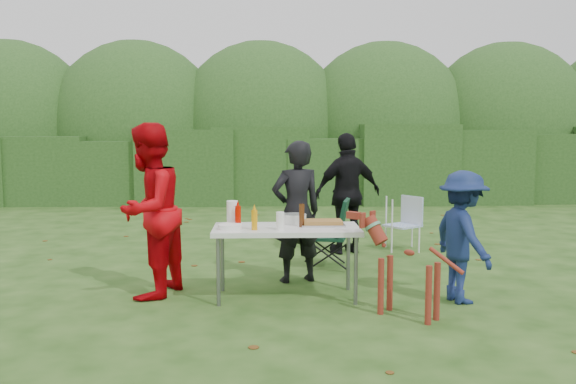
{
  "coord_description": "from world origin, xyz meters",
  "views": [
    {
      "loc": [
        0.12,
        -6.24,
        1.75
      ],
      "look_at": [
        0.38,
        0.91,
        1.0
      ],
      "focal_mm": 38.0,
      "sensor_mm": 36.0,
      "label": 1
    }
  ],
  "objects_px": {
    "folding_table": "(286,232)",
    "ketchup_bottle": "(238,217)",
    "dog": "(409,268)",
    "child": "(463,237)",
    "mustard_bottle": "(254,220)",
    "person_red_jacket": "(148,211)",
    "person_black_puffy": "(348,193)",
    "lawn_chair": "(402,223)",
    "beer_bottle": "(302,215)",
    "person_cook": "(296,212)",
    "camping_chair": "(327,233)",
    "paper_towel_roll": "(232,213)"
  },
  "relations": [
    {
      "from": "camping_chair",
      "to": "beer_bottle",
      "type": "height_order",
      "value": "beer_bottle"
    },
    {
      "from": "folding_table",
      "to": "person_cook",
      "type": "xyz_separation_m",
      "value": [
        0.14,
        0.67,
        0.12
      ]
    },
    {
      "from": "person_black_puffy",
      "to": "camping_chair",
      "type": "height_order",
      "value": "person_black_puffy"
    },
    {
      "from": "lawn_chair",
      "to": "mustard_bottle",
      "type": "xyz_separation_m",
      "value": [
        -2.08,
        -2.59,
        0.45
      ]
    },
    {
      "from": "person_cook",
      "to": "camping_chair",
      "type": "distance_m",
      "value": 0.9
    },
    {
      "from": "lawn_chair",
      "to": "paper_towel_roll",
      "type": "distance_m",
      "value": 3.3
    },
    {
      "from": "mustard_bottle",
      "to": "person_red_jacket",
      "type": "bearing_deg",
      "value": 166.44
    },
    {
      "from": "person_cook",
      "to": "beer_bottle",
      "type": "relative_size",
      "value": 6.72
    },
    {
      "from": "folding_table",
      "to": "dog",
      "type": "distance_m",
      "value": 1.33
    },
    {
      "from": "dog",
      "to": "ketchup_bottle",
      "type": "distance_m",
      "value": 1.79
    },
    {
      "from": "folding_table",
      "to": "paper_towel_roll",
      "type": "height_order",
      "value": "paper_towel_roll"
    },
    {
      "from": "beer_bottle",
      "to": "child",
      "type": "bearing_deg",
      "value": -7.8
    },
    {
      "from": "paper_towel_roll",
      "to": "folding_table",
      "type": "bearing_deg",
      "value": -11.89
    },
    {
      "from": "dog",
      "to": "beer_bottle",
      "type": "bearing_deg",
      "value": 4.45
    },
    {
      "from": "child",
      "to": "dog",
      "type": "distance_m",
      "value": 0.84
    },
    {
      "from": "person_red_jacket",
      "to": "dog",
      "type": "height_order",
      "value": "person_red_jacket"
    },
    {
      "from": "person_red_jacket",
      "to": "mustard_bottle",
      "type": "xyz_separation_m",
      "value": [
        1.1,
        -0.27,
        -0.06
      ]
    },
    {
      "from": "person_cook",
      "to": "camping_chair",
      "type": "bearing_deg",
      "value": -138.86
    },
    {
      "from": "person_red_jacket",
      "to": "mustard_bottle",
      "type": "relative_size",
      "value": 9.04
    },
    {
      "from": "person_cook",
      "to": "mustard_bottle",
      "type": "xyz_separation_m",
      "value": [
        -0.46,
        -0.83,
        0.03
      ]
    },
    {
      "from": "person_red_jacket",
      "to": "lawn_chair",
      "type": "distance_m",
      "value": 3.97
    },
    {
      "from": "dog",
      "to": "lawn_chair",
      "type": "bearing_deg",
      "value": -60.63
    },
    {
      "from": "person_cook",
      "to": "child",
      "type": "bearing_deg",
      "value": 133.33
    },
    {
      "from": "dog",
      "to": "mustard_bottle",
      "type": "relative_size",
      "value": 4.87
    },
    {
      "from": "folding_table",
      "to": "ketchup_bottle",
      "type": "relative_size",
      "value": 6.82
    },
    {
      "from": "folding_table",
      "to": "child",
      "type": "bearing_deg",
      "value": -6.87
    },
    {
      "from": "folding_table",
      "to": "dog",
      "type": "height_order",
      "value": "dog"
    },
    {
      "from": "person_black_puffy",
      "to": "ketchup_bottle",
      "type": "distance_m",
      "value": 2.67
    },
    {
      "from": "person_black_puffy",
      "to": "mustard_bottle",
      "type": "relative_size",
      "value": 8.44
    },
    {
      "from": "person_cook",
      "to": "child",
      "type": "distance_m",
      "value": 1.86
    },
    {
      "from": "mustard_bottle",
      "to": "ketchup_bottle",
      "type": "bearing_deg",
      "value": 137.38
    },
    {
      "from": "mustard_bottle",
      "to": "child",
      "type": "bearing_deg",
      "value": -1.42
    },
    {
      "from": "folding_table",
      "to": "camping_chair",
      "type": "bearing_deg",
      "value": 68.04
    },
    {
      "from": "person_red_jacket",
      "to": "dog",
      "type": "bearing_deg",
      "value": 90.82
    },
    {
      "from": "mustard_bottle",
      "to": "beer_bottle",
      "type": "relative_size",
      "value": 0.83
    },
    {
      "from": "person_cook",
      "to": "beer_bottle",
      "type": "height_order",
      "value": "person_cook"
    },
    {
      "from": "mustard_bottle",
      "to": "ketchup_bottle",
      "type": "relative_size",
      "value": 0.91
    },
    {
      "from": "child",
      "to": "ketchup_bottle",
      "type": "relative_size",
      "value": 6.05
    },
    {
      "from": "camping_chair",
      "to": "dog",
      "type": "bearing_deg",
      "value": 118.14
    },
    {
      "from": "ketchup_bottle",
      "to": "beer_bottle",
      "type": "xyz_separation_m",
      "value": [
        0.65,
        0.01,
        0.01
      ]
    },
    {
      "from": "folding_table",
      "to": "paper_towel_roll",
      "type": "relative_size",
      "value": 5.77
    },
    {
      "from": "child",
      "to": "camping_chair",
      "type": "distance_m",
      "value": 2.01
    },
    {
      "from": "lawn_chair",
      "to": "paper_towel_roll",
      "type": "height_order",
      "value": "paper_towel_roll"
    },
    {
      "from": "ketchup_bottle",
      "to": "child",
      "type": "bearing_deg",
      "value": -5.29
    },
    {
      "from": "person_black_puffy",
      "to": "lawn_chair",
      "type": "relative_size",
      "value": 2.17
    },
    {
      "from": "camping_chair",
      "to": "mustard_bottle",
      "type": "height_order",
      "value": "mustard_bottle"
    },
    {
      "from": "person_cook",
      "to": "person_red_jacket",
      "type": "height_order",
      "value": "person_red_jacket"
    },
    {
      "from": "ketchup_bottle",
      "to": "person_black_puffy",
      "type": "bearing_deg",
      "value": 57.62
    },
    {
      "from": "folding_table",
      "to": "person_red_jacket",
      "type": "relative_size",
      "value": 0.83
    },
    {
      "from": "folding_table",
      "to": "child",
      "type": "relative_size",
      "value": 1.13
    }
  ]
}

